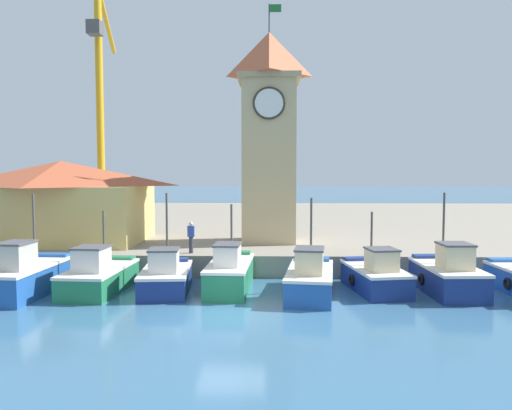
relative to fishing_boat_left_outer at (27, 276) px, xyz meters
The scene contains 13 objects.
ground_plane 9.48m from the fishing_boat_left_outer, 17.06° to the right, with size 300.00×300.00×0.00m, color #386689.
quay_wharf 25.24m from the fishing_boat_left_outer, 69.03° to the left, with size 120.00×40.00×1.09m, color gray.
fishing_boat_left_outer is the anchor object (origin of this frame).
fishing_boat_left_inner 2.97m from the fishing_boat_left_outer, 12.80° to the left, with size 2.40×4.81×3.53m.
fishing_boat_mid_left 5.91m from the fishing_boat_left_outer, ahead, with size 2.40×4.38×4.33m.
fishing_boat_center 8.73m from the fishing_boat_left_outer, ahead, with size 2.01×4.94×3.80m.
fishing_boat_mid_right 12.17m from the fishing_boat_left_outer, ahead, with size 2.51×5.03×4.16m.
fishing_boat_right_inner 15.16m from the fishing_boat_left_outer, ahead, with size 2.59×4.41×3.48m.
fishing_boat_right_outer 18.19m from the fishing_boat_left_outer, ahead, with size 2.27×4.50×4.36m.
clock_tower 15.18m from the fishing_boat_left_outer, 40.04° to the left, with size 3.58×3.58×13.88m.
warehouse_left 9.07m from the fishing_boat_left_outer, 103.11° to the left, with size 10.02×6.95×4.80m.
port_crane_near 19.00m from the fishing_boat_left_outer, 98.35° to the left, with size 2.16×8.76×18.31m.
dock_worker_near_tower 7.85m from the fishing_boat_left_outer, 34.49° to the left, with size 0.34×0.22×1.62m.
Camera 1 is at (1.39, -18.11, 5.35)m, focal length 35.00 mm.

